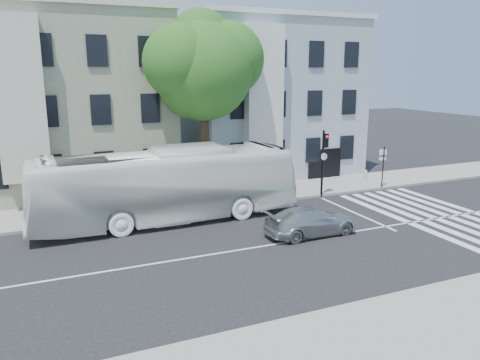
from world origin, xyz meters
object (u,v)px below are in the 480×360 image
traffic_signal (324,155)px  fire_hydrant (366,175)px  bus (167,185)px  sedan (311,221)px

traffic_signal → fire_hydrant: bearing=23.1°
fire_hydrant → bus: bearing=-168.3°
sedan → fire_hydrant: (9.25, 7.80, -0.15)m
sedan → fire_hydrant: size_ratio=6.52×
traffic_signal → bus: bearing=-177.5°
sedan → traffic_signal: 7.15m
traffic_signal → fire_hydrant: (5.06, 2.35, -2.14)m
sedan → fire_hydrant: sedan is taller
bus → fire_hydrant: 15.28m
bus → traffic_signal: (9.84, 0.74, 0.76)m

